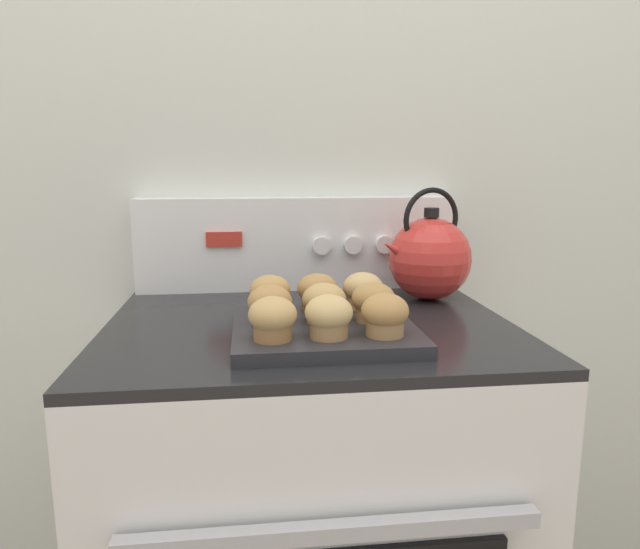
{
  "coord_description": "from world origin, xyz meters",
  "views": [
    {
      "loc": [
        -0.1,
        -0.69,
        1.22
      ],
      "look_at": [
        0.01,
        0.26,
        1.03
      ],
      "focal_mm": 32.0,
      "sensor_mm": 36.0,
      "label": 1
    }
  ],
  "objects_px": {
    "stove_range": "(310,543)",
    "muffin_r2_c2": "(363,290)",
    "muffin_r0_c0": "(273,318)",
    "muffin_r0_c1": "(329,316)",
    "muffin_pan": "(323,329)",
    "muffin_r0_c2": "(385,315)",
    "muffin_r1_c1": "(324,303)",
    "muffin_r1_c2": "(373,302)",
    "tea_kettle": "(429,257)",
    "muffin_r2_c0": "(270,294)",
    "muffin_r1_c0": "(270,305)",
    "muffin_r2_c1": "(317,292)"
  },
  "relations": [
    {
      "from": "muffin_r0_c0",
      "to": "muffin_r0_c2",
      "type": "distance_m",
      "value": 0.17
    },
    {
      "from": "stove_range",
      "to": "muffin_r1_c1",
      "type": "bearing_deg",
      "value": -79.35
    },
    {
      "from": "muffin_r0_c0",
      "to": "muffin_r1_c1",
      "type": "xyz_separation_m",
      "value": [
        0.09,
        0.09,
        0.0
      ]
    },
    {
      "from": "muffin_r2_c1",
      "to": "tea_kettle",
      "type": "bearing_deg",
      "value": 29.45
    },
    {
      "from": "stove_range",
      "to": "muffin_r2_c2",
      "type": "relative_size",
      "value": 12.51
    },
    {
      "from": "stove_range",
      "to": "muffin_r2_c0",
      "type": "relative_size",
      "value": 12.51
    },
    {
      "from": "muffin_r0_c0",
      "to": "muffin_r0_c1",
      "type": "bearing_deg",
      "value": 0.82
    },
    {
      "from": "muffin_r0_c2",
      "to": "muffin_r2_c0",
      "type": "xyz_separation_m",
      "value": [
        -0.17,
        0.17,
        0.0
      ]
    },
    {
      "from": "muffin_r0_c1",
      "to": "muffin_r1_c0",
      "type": "relative_size",
      "value": 1.0
    },
    {
      "from": "muffin_r1_c0",
      "to": "muffin_r2_c0",
      "type": "relative_size",
      "value": 1.0
    },
    {
      "from": "muffin_r0_c0",
      "to": "muffin_r1_c0",
      "type": "relative_size",
      "value": 1.0
    },
    {
      "from": "muffin_pan",
      "to": "muffin_r0_c0",
      "type": "relative_size",
      "value": 4.06
    },
    {
      "from": "muffin_r0_c2",
      "to": "muffin_r2_c0",
      "type": "bearing_deg",
      "value": 135.47
    },
    {
      "from": "muffin_r0_c2",
      "to": "muffin_r0_c0",
      "type": "bearing_deg",
      "value": -179.69
    },
    {
      "from": "muffin_r1_c1",
      "to": "muffin_r2_c2",
      "type": "xyz_separation_m",
      "value": [
        0.08,
        0.09,
        0.0
      ]
    },
    {
      "from": "muffin_r2_c2",
      "to": "muffin_r1_c0",
      "type": "bearing_deg",
      "value": -152.15
    },
    {
      "from": "muffin_r0_c0",
      "to": "muffin_r0_c2",
      "type": "relative_size",
      "value": 1.0
    },
    {
      "from": "muffin_pan",
      "to": "muffin_r2_c1",
      "type": "relative_size",
      "value": 4.06
    },
    {
      "from": "muffin_r0_c0",
      "to": "muffin_r0_c1",
      "type": "relative_size",
      "value": 1.0
    },
    {
      "from": "muffin_r1_c0",
      "to": "tea_kettle",
      "type": "xyz_separation_m",
      "value": [
        0.35,
        0.24,
        0.04
      ]
    },
    {
      "from": "muffin_pan",
      "to": "muffin_r1_c2",
      "type": "bearing_deg",
      "value": -1.51
    },
    {
      "from": "muffin_r0_c0",
      "to": "muffin_r2_c2",
      "type": "relative_size",
      "value": 1.0
    },
    {
      "from": "muffin_r0_c2",
      "to": "muffin_r1_c2",
      "type": "distance_m",
      "value": 0.08
    },
    {
      "from": "muffin_pan",
      "to": "muffin_r1_c2",
      "type": "distance_m",
      "value": 0.1
    },
    {
      "from": "muffin_r0_c1",
      "to": "muffin_r0_c0",
      "type": "bearing_deg",
      "value": -179.18
    },
    {
      "from": "muffin_r0_c2",
      "to": "muffin_r1_c0",
      "type": "bearing_deg",
      "value": 154.88
    },
    {
      "from": "tea_kettle",
      "to": "muffin_r0_c0",
      "type": "bearing_deg",
      "value": -137.2
    },
    {
      "from": "muffin_pan",
      "to": "muffin_r2_c2",
      "type": "xyz_separation_m",
      "value": [
        0.09,
        0.09,
        0.04
      ]
    },
    {
      "from": "stove_range",
      "to": "muffin_r0_c2",
      "type": "height_order",
      "value": "muffin_r0_c2"
    },
    {
      "from": "muffin_r1_c2",
      "to": "muffin_r2_c1",
      "type": "xyz_separation_m",
      "value": [
        -0.08,
        0.09,
        0.0
      ]
    },
    {
      "from": "stove_range",
      "to": "muffin_r0_c1",
      "type": "xyz_separation_m",
      "value": [
        0.01,
        -0.18,
        0.52
      ]
    },
    {
      "from": "stove_range",
      "to": "muffin_r0_c1",
      "type": "bearing_deg",
      "value": -85.77
    },
    {
      "from": "stove_range",
      "to": "tea_kettle",
      "type": "bearing_deg",
      "value": 27.31
    },
    {
      "from": "muffin_r1_c2",
      "to": "muffin_r2_c0",
      "type": "distance_m",
      "value": 0.19
    },
    {
      "from": "muffin_r2_c0",
      "to": "muffin_r2_c2",
      "type": "bearing_deg",
      "value": 1.8
    },
    {
      "from": "muffin_r0_c1",
      "to": "muffin_r1_c0",
      "type": "xyz_separation_m",
      "value": [
        -0.09,
        0.08,
        0.0
      ]
    },
    {
      "from": "muffin_r1_c2",
      "to": "tea_kettle",
      "type": "bearing_deg",
      "value": 54.0
    },
    {
      "from": "muffin_pan",
      "to": "tea_kettle",
      "type": "height_order",
      "value": "tea_kettle"
    },
    {
      "from": "stove_range",
      "to": "muffin_r0_c0",
      "type": "bearing_deg",
      "value": -112.2
    },
    {
      "from": "muffin_r0_c1",
      "to": "muffin_r1_c2",
      "type": "distance_m",
      "value": 0.12
    },
    {
      "from": "muffin_r0_c1",
      "to": "muffin_r2_c0",
      "type": "bearing_deg",
      "value": 116.45
    },
    {
      "from": "muffin_pan",
      "to": "muffin_r2_c0",
      "type": "xyz_separation_m",
      "value": [
        -0.09,
        0.08,
        0.04
      ]
    },
    {
      "from": "muffin_r0_c2",
      "to": "muffin_r2_c1",
      "type": "xyz_separation_m",
      "value": [
        -0.09,
        0.17,
        0.0
      ]
    },
    {
      "from": "muffin_r0_c2",
      "to": "muffin_r2_c2",
      "type": "relative_size",
      "value": 1.0
    },
    {
      "from": "muffin_r0_c0",
      "to": "muffin_r1_c0",
      "type": "xyz_separation_m",
      "value": [
        -0.0,
        0.08,
        0.0
      ]
    },
    {
      "from": "stove_range",
      "to": "muffin_r2_c0",
      "type": "height_order",
      "value": "muffin_r2_c0"
    },
    {
      "from": "muffin_r0_c2",
      "to": "stove_range",
      "type": "bearing_deg",
      "value": 119.58
    },
    {
      "from": "muffin_r0_c2",
      "to": "muffin_r1_c1",
      "type": "relative_size",
      "value": 1.0
    },
    {
      "from": "muffin_pan",
      "to": "muffin_r0_c0",
      "type": "xyz_separation_m",
      "value": [
        -0.09,
        -0.09,
        0.04
      ]
    },
    {
      "from": "stove_range",
      "to": "muffin_r2_c0",
      "type": "distance_m",
      "value": 0.52
    }
  ]
}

